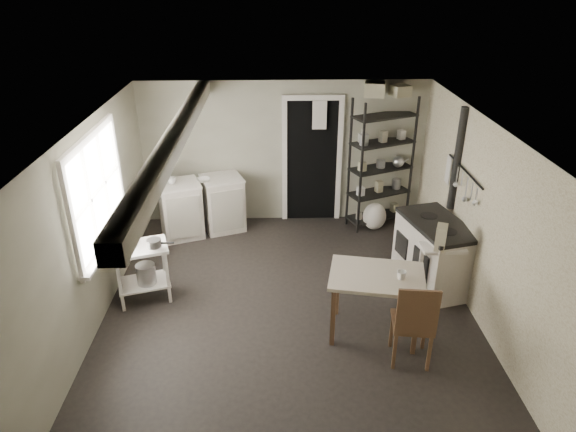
{
  "coord_description": "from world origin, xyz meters",
  "views": [
    {
      "loc": [
        -0.17,
        -5.3,
        3.82
      ],
      "look_at": [
        0.0,
        0.3,
        1.1
      ],
      "focal_mm": 32.0,
      "sensor_mm": 36.0,
      "label": 1
    }
  ],
  "objects_px": {
    "work_table": "(374,305)",
    "stockpot": "(125,230)",
    "stove": "(434,254)",
    "flour_sack": "(375,215)",
    "chair": "(412,322)",
    "prep_table": "(143,271)",
    "base_cabinets": "(202,205)",
    "shelf_rack": "(380,169)"
  },
  "relations": [
    {
      "from": "work_table",
      "to": "stockpot",
      "type": "bearing_deg",
      "value": 163.82
    },
    {
      "from": "stove",
      "to": "flour_sack",
      "type": "bearing_deg",
      "value": 92.63
    },
    {
      "from": "chair",
      "to": "flour_sack",
      "type": "bearing_deg",
      "value": 93.8
    },
    {
      "from": "stockpot",
      "to": "stove",
      "type": "distance_m",
      "value": 3.95
    },
    {
      "from": "prep_table",
      "to": "base_cabinets",
      "type": "height_order",
      "value": "base_cabinets"
    },
    {
      "from": "shelf_rack",
      "to": "work_table",
      "type": "xyz_separation_m",
      "value": [
        -0.57,
        -2.82,
        -0.57
      ]
    },
    {
      "from": "base_cabinets",
      "to": "stove",
      "type": "distance_m",
      "value": 3.59
    },
    {
      "from": "chair",
      "to": "shelf_rack",
      "type": "bearing_deg",
      "value": 92.65
    },
    {
      "from": "prep_table",
      "to": "flour_sack",
      "type": "relative_size",
      "value": 1.68
    },
    {
      "from": "work_table",
      "to": "chair",
      "type": "distance_m",
      "value": 0.55
    },
    {
      "from": "shelf_rack",
      "to": "stove",
      "type": "bearing_deg",
      "value": -101.04
    },
    {
      "from": "shelf_rack",
      "to": "work_table",
      "type": "relative_size",
      "value": 2.02
    },
    {
      "from": "shelf_rack",
      "to": "stove",
      "type": "height_order",
      "value": "shelf_rack"
    },
    {
      "from": "prep_table",
      "to": "stockpot",
      "type": "distance_m",
      "value": 0.57
    },
    {
      "from": "shelf_rack",
      "to": "chair",
      "type": "bearing_deg",
      "value": -118.02
    },
    {
      "from": "prep_table",
      "to": "work_table",
      "type": "distance_m",
      "value": 2.88
    },
    {
      "from": "flour_sack",
      "to": "stockpot",
      "type": "bearing_deg",
      "value": -153.0
    },
    {
      "from": "stove",
      "to": "work_table",
      "type": "height_order",
      "value": "stove"
    },
    {
      "from": "prep_table",
      "to": "base_cabinets",
      "type": "xyz_separation_m",
      "value": [
        0.53,
        1.83,
        0.06
      ]
    },
    {
      "from": "stove",
      "to": "flour_sack",
      "type": "distance_m",
      "value": 1.67
    },
    {
      "from": "stockpot",
      "to": "stove",
      "type": "xyz_separation_m",
      "value": [
        3.91,
        0.16,
        -0.5
      ]
    },
    {
      "from": "stockpot",
      "to": "shelf_rack",
      "type": "distance_m",
      "value": 4.02
    },
    {
      "from": "prep_table",
      "to": "shelf_rack",
      "type": "xyz_separation_m",
      "value": [
        3.34,
        2.05,
        0.55
      ]
    },
    {
      "from": "flour_sack",
      "to": "prep_table",
      "type": "bearing_deg",
      "value": -150.66
    },
    {
      "from": "stockpot",
      "to": "chair",
      "type": "distance_m",
      "value": 3.53
    },
    {
      "from": "stockpot",
      "to": "shelf_rack",
      "type": "relative_size",
      "value": 0.13
    },
    {
      "from": "prep_table",
      "to": "flour_sack",
      "type": "height_order",
      "value": "prep_table"
    },
    {
      "from": "base_cabinets",
      "to": "shelf_rack",
      "type": "relative_size",
      "value": 0.64
    },
    {
      "from": "stockpot",
      "to": "shelf_rack",
      "type": "xyz_separation_m",
      "value": [
        3.51,
        1.97,
        0.01
      ]
    },
    {
      "from": "shelf_rack",
      "to": "work_table",
      "type": "bearing_deg",
      "value": -124.87
    },
    {
      "from": "stockpot",
      "to": "flour_sack",
      "type": "bearing_deg",
      "value": 27.0
    },
    {
      "from": "work_table",
      "to": "chair",
      "type": "height_order",
      "value": "chair"
    },
    {
      "from": "shelf_rack",
      "to": "chair",
      "type": "xyz_separation_m",
      "value": [
        -0.26,
        -3.26,
        -0.46
      ]
    },
    {
      "from": "shelf_rack",
      "to": "stove",
      "type": "distance_m",
      "value": 1.92
    },
    {
      "from": "prep_table",
      "to": "stove",
      "type": "distance_m",
      "value": 3.75
    },
    {
      "from": "base_cabinets",
      "to": "shelf_rack",
      "type": "height_order",
      "value": "shelf_rack"
    },
    {
      "from": "chair",
      "to": "flour_sack",
      "type": "relative_size",
      "value": 2.25
    },
    {
      "from": "prep_table",
      "to": "shelf_rack",
      "type": "height_order",
      "value": "shelf_rack"
    },
    {
      "from": "stockpot",
      "to": "work_table",
      "type": "relative_size",
      "value": 0.26
    },
    {
      "from": "prep_table",
      "to": "chair",
      "type": "distance_m",
      "value": 3.32
    },
    {
      "from": "prep_table",
      "to": "chair",
      "type": "relative_size",
      "value": 0.75
    },
    {
      "from": "base_cabinets",
      "to": "flour_sack",
      "type": "relative_size",
      "value": 2.99
    }
  ]
}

